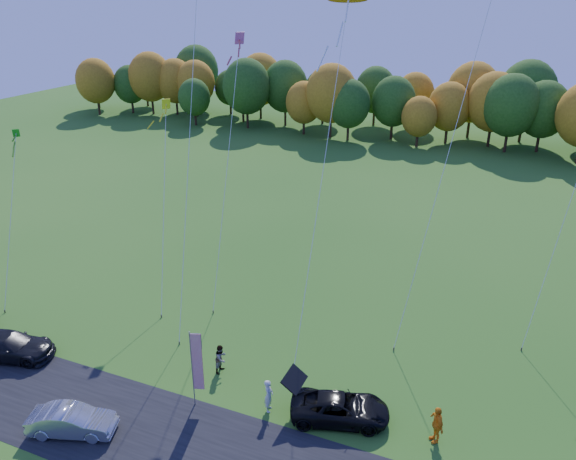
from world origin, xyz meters
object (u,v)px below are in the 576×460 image
at_px(silver_sedan, 72,421).
at_px(black_suv, 340,408).
at_px(feather_flag, 196,361).
at_px(person_east, 436,424).

bearing_deg(silver_sedan, black_suv, -82.39).
xyz_separation_m(black_suv, feather_flag, (-6.83, -1.76, 1.99)).
xyz_separation_m(black_suv, silver_sedan, (-11.29, -5.75, 0.00)).
height_order(black_suv, feather_flag, feather_flag).
relative_size(person_east, feather_flag, 0.44).
distance_m(black_suv, feather_flag, 7.33).
bearing_deg(person_east, silver_sedan, -103.42).
relative_size(black_suv, silver_sedan, 1.18).
bearing_deg(silver_sedan, feather_flag, -67.58).
relative_size(silver_sedan, feather_flag, 0.94).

